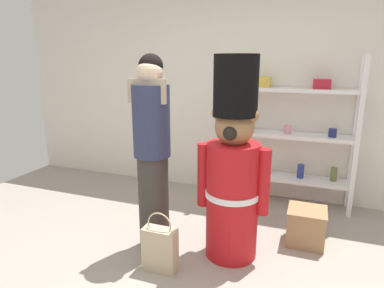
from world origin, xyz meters
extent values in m
cube|color=silver|center=(0.00, 2.20, 1.30)|extent=(6.40, 0.12, 2.60)
cube|color=white|center=(-0.14, 1.83, 0.87)|extent=(0.05, 0.05, 1.75)
cube|color=white|center=(1.31, 1.83, 0.87)|extent=(0.05, 0.05, 1.75)
cube|color=white|center=(-0.14, 2.13, 0.87)|extent=(0.05, 0.05, 1.75)
cube|color=white|center=(1.31, 2.13, 0.87)|extent=(0.05, 0.05, 1.75)
cube|color=white|center=(0.59, 1.98, 0.31)|extent=(1.45, 0.30, 0.04)
cube|color=white|center=(0.59, 1.98, 0.84)|extent=(1.45, 0.30, 0.04)
cube|color=white|center=(0.59, 1.98, 1.36)|extent=(1.45, 0.30, 0.04)
cylinder|color=black|center=(0.10, 2.01, 0.91)|extent=(0.10, 0.10, 0.11)
cylinder|color=pink|center=(0.59, 1.97, 0.91)|extent=(0.08, 0.08, 0.10)
cylinder|color=navy|center=(1.07, 1.96, 0.91)|extent=(0.09, 0.09, 0.10)
cylinder|color=#B27226|center=(0.04, 2.01, 0.43)|extent=(0.08, 0.08, 0.20)
cylinder|color=silver|center=(0.40, 1.98, 0.42)|extent=(0.06, 0.06, 0.17)
cylinder|color=navy|center=(0.77, 1.98, 0.42)|extent=(0.08, 0.08, 0.16)
cylinder|color=#596B33|center=(1.13, 2.00, 0.42)|extent=(0.07, 0.07, 0.16)
cube|color=gold|center=(0.26, 1.98, 1.44)|extent=(0.20, 0.16, 0.12)
cube|color=#B21E2D|center=(0.91, 1.98, 1.44)|extent=(0.19, 0.15, 0.10)
cylinder|color=red|center=(0.26, 0.65, 0.51)|extent=(0.45, 0.45, 1.02)
cylinder|color=white|center=(0.26, 0.65, 0.58)|extent=(0.47, 0.47, 0.05)
sphere|color=#9B6E45|center=(0.26, 0.65, 1.16)|extent=(0.32, 0.32, 0.32)
sphere|color=#9B6E45|center=(0.12, 0.65, 1.27)|extent=(0.11, 0.11, 0.11)
sphere|color=#9B6E45|center=(0.40, 0.65, 1.27)|extent=(0.11, 0.11, 0.11)
cylinder|color=black|center=(0.26, 0.65, 1.49)|extent=(0.36, 0.36, 0.49)
cylinder|color=red|center=(0.00, 0.65, 0.72)|extent=(0.11, 0.11, 0.56)
cylinder|color=red|center=(0.52, 0.65, 0.72)|extent=(0.11, 0.11, 0.56)
sphere|color=black|center=(0.26, 0.51, 1.14)|extent=(0.11, 0.11, 0.11)
cylinder|color=#38332D|center=(-0.43, 0.54, 0.44)|extent=(0.27, 0.27, 0.88)
cylinder|color=#2D3351|center=(-0.43, 0.54, 1.18)|extent=(0.32, 0.32, 0.62)
sphere|color=beige|center=(-0.43, 0.54, 1.59)|extent=(0.22, 0.22, 0.22)
cube|color=tan|center=(-0.43, 0.47, 1.44)|extent=(0.34, 0.04, 0.20)
sphere|color=black|center=(-0.43, 0.55, 1.64)|extent=(0.21, 0.21, 0.21)
cube|color=#C1AD89|center=(-0.23, 0.22, 0.18)|extent=(0.28, 0.13, 0.37)
torus|color=#C1AD89|center=(-0.23, 0.22, 0.41)|extent=(0.21, 0.01, 0.21)
cube|color=#9E7A51|center=(0.88, 1.08, 0.16)|extent=(0.34, 0.32, 0.32)
cube|color=#9E7A51|center=(0.88, 1.08, 0.33)|extent=(0.35, 0.34, 0.02)
camera|label=1|loc=(0.87, -1.96, 1.69)|focal=31.14mm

